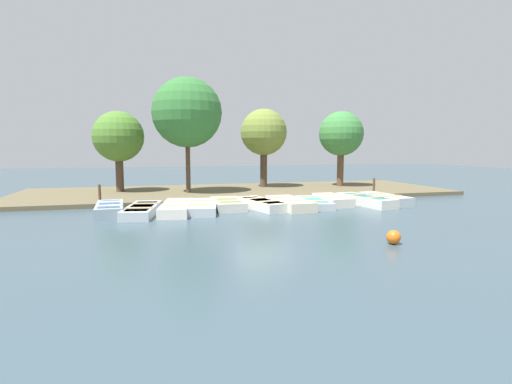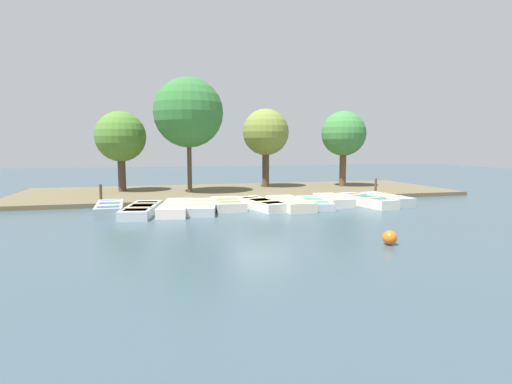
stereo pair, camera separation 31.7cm
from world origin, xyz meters
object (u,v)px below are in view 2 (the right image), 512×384
(rowboat_9, at_px, (366,200))
(rowboat_1, at_px, (142,210))
(rowboat_10, at_px, (386,199))
(park_tree_center, at_px, (266,133))
(rowboat_4, at_px, (228,204))
(park_tree_far_left, at_px, (121,137))
(mooring_post_far, at_px, (376,187))
(rowboat_2, at_px, (176,207))
(rowboat_6, at_px, (290,203))
(buoy, at_px, (390,238))
(park_tree_left, at_px, (189,113))
(park_tree_right, at_px, (344,134))
(rowboat_8, at_px, (333,200))
(rowboat_5, at_px, (262,204))
(rowboat_7, at_px, (314,203))
(rowboat_0, at_px, (110,208))
(rowboat_3, at_px, (201,207))
(mooring_post_near, at_px, (101,195))

(rowboat_9, bearing_deg, rowboat_1, -98.47)
(rowboat_10, bearing_deg, park_tree_center, -156.74)
(rowboat_9, xyz_separation_m, rowboat_10, (-0.28, 1.20, -0.00))
(rowboat_4, xyz_separation_m, park_tree_far_left, (-6.29, -4.83, 3.00))
(mooring_post_far, distance_m, park_tree_far_left, 14.13)
(rowboat_2, xyz_separation_m, rowboat_10, (-0.22, 9.77, 0.02))
(rowboat_6, bearing_deg, park_tree_center, 169.06)
(rowboat_9, relative_size, buoy, 8.78)
(rowboat_2, height_order, rowboat_9, rowboat_9)
(rowboat_10, relative_size, park_tree_left, 0.48)
(park_tree_left, height_order, park_tree_right, park_tree_left)
(rowboat_1, distance_m, rowboat_6, 6.21)
(rowboat_8, bearing_deg, rowboat_5, -81.40)
(rowboat_9, bearing_deg, rowboat_2, -99.52)
(rowboat_7, xyz_separation_m, park_tree_center, (-7.16, -0.27, 3.37))
(rowboat_10, xyz_separation_m, buoy, (7.22, -4.42, -0.02))
(rowboat_9, xyz_separation_m, park_tree_center, (-7.44, -2.71, 3.31))
(rowboat_0, xyz_separation_m, rowboat_7, (0.08, 8.71, -0.06))
(park_tree_far_left, bearing_deg, rowboat_6, 46.92)
(rowboat_7, xyz_separation_m, rowboat_9, (0.28, 2.45, 0.06))
(rowboat_6, bearing_deg, buoy, 0.63)
(rowboat_3, xyz_separation_m, rowboat_7, (-0.10, 5.08, -0.02))
(rowboat_9, distance_m, park_tree_center, 8.58)
(rowboat_2, xyz_separation_m, rowboat_8, (-0.51, 7.18, 0.01))
(mooring_post_near, bearing_deg, rowboat_10, 79.82)
(rowboat_0, relative_size, park_tree_right, 0.61)
(rowboat_1, relative_size, park_tree_center, 0.68)
(rowboat_2, bearing_deg, park_tree_left, 179.11)
(rowboat_9, relative_size, park_tree_right, 0.70)
(rowboat_2, distance_m, rowboat_5, 3.66)
(rowboat_5, distance_m, park_tree_left, 7.25)
(rowboat_8, bearing_deg, park_tree_left, -125.65)
(buoy, xyz_separation_m, park_tree_far_left, (-13.86, -7.94, 3.00))
(rowboat_4, height_order, rowboat_5, rowboat_5)
(rowboat_1, relative_size, rowboat_3, 0.99)
(park_tree_far_left, bearing_deg, park_tree_left, 67.48)
(rowboat_6, distance_m, park_tree_right, 9.53)
(rowboat_3, bearing_deg, mooring_post_far, 114.87)
(rowboat_1, distance_m, rowboat_8, 8.56)
(rowboat_3, xyz_separation_m, rowboat_4, (-0.46, 1.20, 0.01))
(rowboat_4, relative_size, park_tree_far_left, 0.58)
(mooring_post_far, height_order, park_tree_center, park_tree_center)
(rowboat_5, bearing_deg, rowboat_2, -101.85)
(rowboat_0, distance_m, mooring_post_far, 13.38)
(buoy, bearing_deg, rowboat_1, -135.54)
(rowboat_10, height_order, park_tree_far_left, park_tree_far_left)
(rowboat_9, bearing_deg, rowboat_10, 93.88)
(rowboat_0, relative_size, mooring_post_near, 2.90)
(rowboat_1, xyz_separation_m, rowboat_8, (-0.68, 8.53, 0.03))
(mooring_post_near, bearing_deg, rowboat_5, 70.62)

